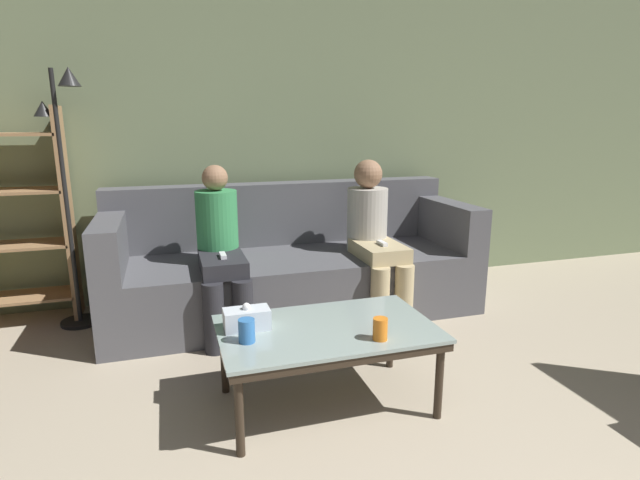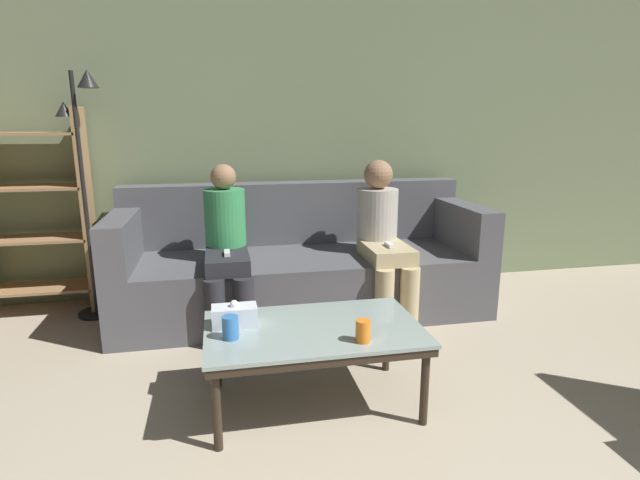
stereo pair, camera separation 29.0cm
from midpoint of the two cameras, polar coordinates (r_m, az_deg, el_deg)
name	(u,v)px [view 1 (the left image)]	position (r m, az deg, el deg)	size (l,w,h in m)	color
wall_back	(274,134)	(4.16, -7.27, 11.91)	(12.00, 0.06, 2.60)	#707F5B
couch	(292,267)	(3.77, -5.39, -3.07)	(2.67, 0.95, 0.93)	#515156
coffee_table	(327,335)	(2.49, -2.61, -10.82)	(1.05, 0.64, 0.42)	#8C9E99
cup_near_left	(380,329)	(2.32, 3.30, -10.18)	(0.07, 0.07, 0.10)	orange
cup_near_right	(247,331)	(2.34, -11.97, -10.18)	(0.08, 0.08, 0.11)	#3372BF
tissue_box	(247,319)	(2.48, -11.74, -8.86)	(0.22, 0.12, 0.13)	silver
standing_lamp	(66,173)	(3.81, -29.03, 6.74)	(0.31, 0.26, 1.74)	black
seated_person_left_end	(220,247)	(3.40, -13.75, -0.85)	(0.31, 0.67, 1.12)	#28282D
seated_person_mid_left	(374,234)	(3.63, 3.90, 0.72)	(0.31, 0.68, 1.13)	tan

